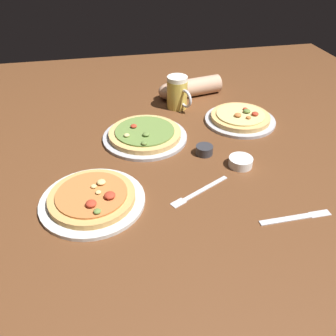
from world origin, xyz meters
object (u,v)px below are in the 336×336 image
Objects in this scene: diner_arm at (188,88)px; ramekin_butter at (204,150)px; ramekin_sauce at (241,162)px; knife_right at (296,217)px; pizza_plate_near at (92,199)px; fork_left at (200,191)px; pizza_plate_side at (145,135)px; pizza_plate_far at (240,118)px; beer_mug_dark at (178,93)px.

ramekin_butter is at bearing -97.19° from diner_arm.
knife_right is at bearing -77.20° from ramekin_sauce.
pizza_plate_near reaches higher than fork_left.
knife_right is at bearing -55.55° from pizza_plate_side.
pizza_plate_near is at bearing 162.15° from knife_right.
ramekin_butter is at bearing -37.60° from pizza_plate_side.
pizza_plate_near is 0.58m from knife_right.
ramekin_butter is 0.28× the size of knife_right.
knife_right is (0.16, -0.36, -0.01)m from ramekin_butter.
pizza_plate_far is at bearing 69.21° from ramekin_sauce.
beer_mug_dark reaches higher than diner_arm.
pizza_plate_side is at bearing -127.45° from beer_mug_dark.
diner_arm reaches higher than ramekin_butter.
fork_left is 0.28m from knife_right.
diner_arm is (0.07, 0.10, -0.03)m from beer_mug_dark.
pizza_plate_far is 1.34× the size of knife_right.
knife_right is (0.23, -0.16, 0.00)m from fork_left.
knife_right is at bearing -77.02° from beer_mug_dark.
pizza_plate_near is at bearing -124.26° from diner_arm.
ramekin_sauce is 1.33× the size of ramekin_butter.
ramekin_butter is 0.40m from knife_right.
pizza_plate_near is 2.21× the size of beer_mug_dark.
pizza_plate_far is 0.40m from pizza_plate_side.
fork_left is (-0.28, -0.40, -0.01)m from pizza_plate_far.
diner_arm is (0.25, 0.33, 0.02)m from pizza_plate_side.
diner_arm reaches higher than knife_right.
beer_mug_dark is 1.74× the size of ramekin_sauce.
knife_right is (0.35, -0.51, -0.01)m from pizza_plate_side.
ramekin_sauce is at bearing -110.79° from pizza_plate_far.
fork_left is at bearing -148.11° from ramekin_sauce.
diner_arm reaches higher than ramekin_sauce.
ramekin_sauce is at bearing -43.47° from ramekin_butter.
pizza_plate_far is at bearing 84.93° from knife_right.
beer_mug_dark reaches higher than fork_left.
knife_right is (0.06, -0.27, -0.01)m from ramekin_sauce.
pizza_plate_near is 1.45× the size of knife_right.
pizza_plate_far is at bearing 43.50° from ramekin_butter.
ramekin_sauce is at bearing 10.56° from pizza_plate_near.
ramekin_butter is 0.20× the size of diner_arm.
pizza_plate_side is at bearing 58.39° from pizza_plate_near.
knife_right is (-0.05, -0.56, -0.01)m from pizza_plate_far.
beer_mug_dark reaches higher than pizza_plate_near.
beer_mug_dark is 0.58m from fork_left.
fork_left is at bearing -109.92° from ramekin_butter.
ramekin_sauce is 0.20m from fork_left.
pizza_plate_side is 0.37m from ramekin_sauce.
ramekin_butter reaches higher than knife_right.
pizza_plate_side is 0.30m from beer_mug_dark.
pizza_plate_near reaches higher than ramekin_sauce.
beer_mug_dark is 0.46× the size of diner_arm.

